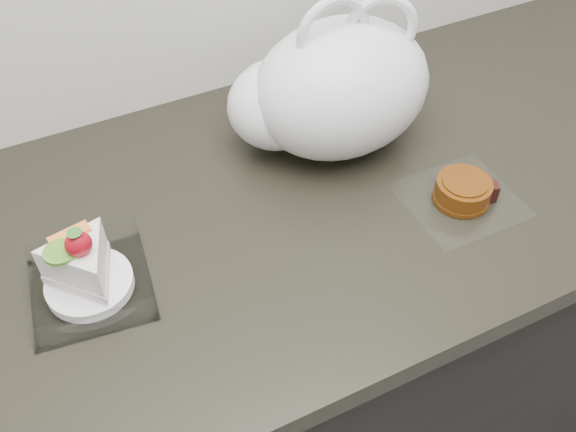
{
  "coord_description": "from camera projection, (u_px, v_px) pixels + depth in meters",
  "views": [
    {
      "loc": [
        -0.23,
        1.08,
        1.59
      ],
      "look_at": [
        0.04,
        1.63,
        0.94
      ],
      "focal_mm": 40.0,
      "sensor_mm": 36.0,
      "label": 1
    }
  ],
  "objects": [
    {
      "name": "plastic_bag",
      "position": [
        329.0,
        90.0,
        0.98
      ],
      "size": [
        0.34,
        0.26,
        0.26
      ],
      "rotation": [
        0.0,
        0.0,
        -0.17
      ],
      "color": "white",
      "rests_on": "counter"
    },
    {
      "name": "counter",
      "position": [
        256.0,
        369.0,
        1.27
      ],
      "size": [
        2.04,
        0.64,
        0.9
      ],
      "color": "black",
      "rests_on": "ground"
    },
    {
      "name": "mooncake_wrap",
      "position": [
        463.0,
        192.0,
        0.95
      ],
      "size": [
        0.17,
        0.16,
        0.04
      ],
      "rotation": [
        0.0,
        0.0,
        0.17
      ],
      "color": "white",
      "rests_on": "counter"
    },
    {
      "name": "cake_tray",
      "position": [
        86.0,
        274.0,
        0.83
      ],
      "size": [
        0.17,
        0.17,
        0.12
      ],
      "rotation": [
        0.0,
        0.0,
        -0.12
      ],
      "color": "white",
      "rests_on": "counter"
    }
  ]
}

